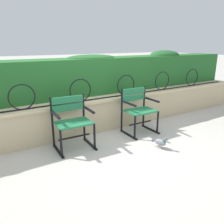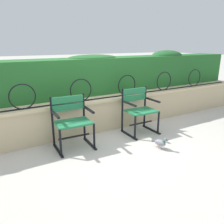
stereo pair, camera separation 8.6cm
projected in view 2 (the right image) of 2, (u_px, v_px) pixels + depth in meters
The scene contains 7 objects.
ground_plane at pixel (114, 143), 3.91m from camera, with size 60.00×60.00×0.00m, color #BCB7AD.
stone_wall at pixel (95, 114), 4.42m from camera, with size 8.18×0.41×0.64m.
iron_arch_fence at pixel (83, 92), 4.09m from camera, with size 7.63×0.02×0.42m.
hedge_row at pixel (84, 75), 4.65m from camera, with size 8.02×0.67×0.85m.
park_chair_left at pixel (72, 120), 3.68m from camera, with size 0.62×0.55×0.85m.
park_chair_right at pixel (139, 109), 4.29m from camera, with size 0.59×0.53×0.85m.
pigeon_near_chairs at pixel (160, 143), 3.68m from camera, with size 0.14×0.29×0.22m.
Camera 2 is at (-1.85, -3.07, 1.67)m, focal length 36.17 mm.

